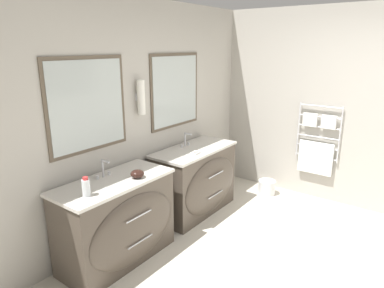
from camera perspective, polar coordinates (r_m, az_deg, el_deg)
wall_back at (r=4.00m, az=-7.87°, el=4.59°), size 5.37×0.17×2.60m
wall_right at (r=5.01m, az=19.06°, el=5.96°), size 0.13×4.40×2.60m
vanity_left at (r=3.53m, az=-12.13°, el=-12.44°), size 1.19×0.61×0.86m
vanity_right at (r=4.41m, az=0.76°, el=-6.07°), size 1.19×0.61×0.86m
faucet_left at (r=3.45m, az=-14.51°, el=-4.03°), size 0.17×0.11×0.18m
faucet_right at (r=4.34m, az=-1.03°, el=0.69°), size 0.17×0.11×0.18m
toiletry_bottle at (r=3.07m, az=-17.25°, el=-6.90°), size 0.07×0.07×0.17m
amenity_bowl at (r=3.38m, az=-9.11°, el=-4.93°), size 0.13×0.13×0.08m
soap_dish at (r=4.06m, az=0.57°, el=-1.44°), size 0.11×0.08×0.04m
waste_bin at (r=5.15m, az=12.36°, el=-7.00°), size 0.25×0.25×0.21m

